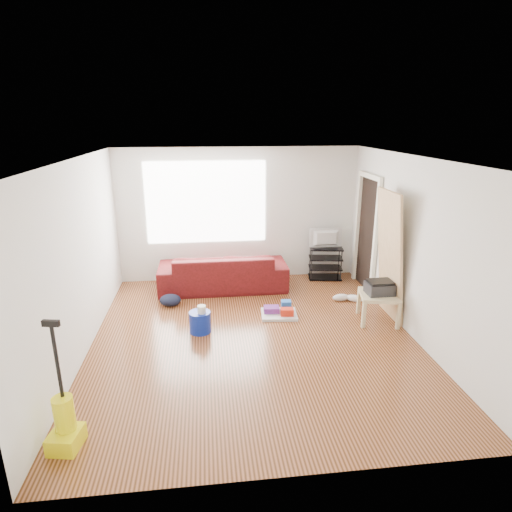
{
  "coord_description": "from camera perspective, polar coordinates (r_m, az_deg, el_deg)",
  "views": [
    {
      "loc": [
        -0.62,
        -5.4,
        2.96
      ],
      "look_at": [
        0.1,
        0.6,
        1.03
      ],
      "focal_mm": 30.0,
      "sensor_mm": 36.0,
      "label": 1
    }
  ],
  "objects": [
    {
      "name": "door_panel",
      "position": [
        7.12,
        16.69,
        -7.66
      ],
      "size": [
        0.25,
        0.8,
        1.99
      ],
      "primitive_type": "cube",
      "rotation": [
        0.0,
        -0.1,
        0.0
      ],
      "color": "#A98652",
      "rests_on": "ground"
    },
    {
      "name": "bucket",
      "position": [
        6.41,
        -7.41,
        -9.97
      ],
      "size": [
        0.39,
        0.39,
        0.31
      ],
      "primitive_type": "cylinder",
      "rotation": [
        0.0,
        0.0,
        -0.3
      ],
      "color": "#0D249A",
      "rests_on": "ground"
    },
    {
      "name": "side_table",
      "position": [
        6.78,
        16.06,
        -5.41
      ],
      "size": [
        0.65,
        0.65,
        0.45
      ],
      "rotation": [
        0.0,
        0.0,
        -0.2
      ],
      "color": "#CDBF8E",
      "rests_on": "ground"
    },
    {
      "name": "tv",
      "position": [
        8.23,
        9.39,
        2.31
      ],
      "size": [
        0.63,
        0.08,
        0.36
      ],
      "primitive_type": "imported",
      "rotation": [
        0.0,
        0.0,
        3.14
      ],
      "color": "black",
      "rests_on": "tv_stand"
    },
    {
      "name": "vacuum",
      "position": [
        4.66,
        -24.14,
        -19.79
      ],
      "size": [
        0.32,
        0.35,
        1.29
      ],
      "rotation": [
        0.0,
        0.0,
        -0.18
      ],
      "color": "yellow",
      "rests_on": "ground"
    },
    {
      "name": "cleaning_tray",
      "position": [
        6.84,
        3.2,
        -7.42
      ],
      "size": [
        0.59,
        0.49,
        0.2
      ],
      "rotation": [
        0.0,
        0.0,
        -0.09
      ],
      "color": "silver",
      "rests_on": "ground"
    },
    {
      "name": "sofa",
      "position": [
        7.93,
        -4.37,
        -4.28
      ],
      "size": [
        2.3,
        0.9,
        0.67
      ],
      "primitive_type": "imported",
      "rotation": [
        0.0,
        0.0,
        3.14
      ],
      "color": "#350C0A",
      "rests_on": "ground"
    },
    {
      "name": "room",
      "position": [
        5.85,
        0.21,
        0.73
      ],
      "size": [
        4.51,
        5.01,
        2.51
      ],
      "color": "#42230D",
      "rests_on": "ground"
    },
    {
      "name": "backpack",
      "position": [
        7.33,
        -11.31,
        -6.47
      ],
      "size": [
        0.37,
        0.3,
        0.19
      ],
      "primitive_type": "ellipsoid",
      "rotation": [
        0.0,
        0.0,
        -0.07
      ],
      "color": "black",
      "rests_on": "ground"
    },
    {
      "name": "printer",
      "position": [
        6.71,
        16.18,
        -4.04
      ],
      "size": [
        0.41,
        0.31,
        0.21
      ],
      "rotation": [
        0.0,
        0.0,
        0.03
      ],
      "color": "#252426",
      "rests_on": "side_table"
    },
    {
      "name": "toilet_paper",
      "position": [
        6.28,
        -7.21,
        -8.37
      ],
      "size": [
        0.12,
        0.12,
        0.11
      ],
      "primitive_type": "cylinder",
      "color": "white",
      "rests_on": "bucket"
    },
    {
      "name": "tv_stand",
      "position": [
        8.37,
        9.23,
        -0.9
      ],
      "size": [
        0.67,
        0.45,
        0.63
      ],
      "rotation": [
        0.0,
        0.0,
        -0.15
      ],
      "color": "black",
      "rests_on": "ground"
    },
    {
      "name": "sneakers",
      "position": [
        7.49,
        12.1,
        -5.48
      ],
      "size": [
        0.53,
        0.27,
        0.12
      ],
      "rotation": [
        0.0,
        0.0,
        -0.36
      ],
      "color": "white",
      "rests_on": "ground"
    }
  ]
}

